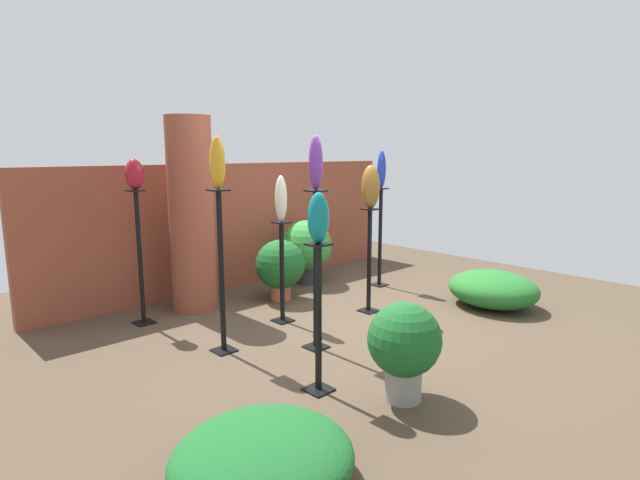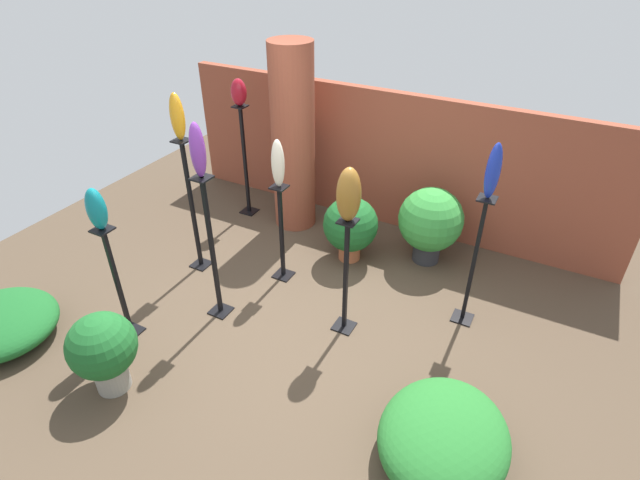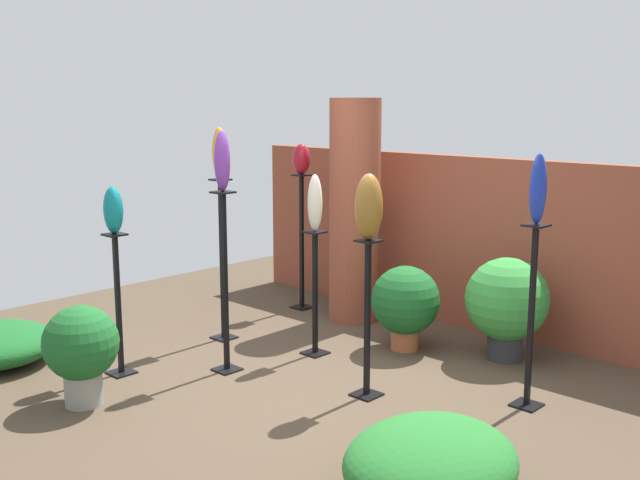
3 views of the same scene
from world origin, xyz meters
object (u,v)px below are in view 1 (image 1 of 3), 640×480
(art_vase_teal, at_px, (318,218))
(pedestal_ruby, at_px, (140,263))
(pedestal_teal, at_px, (318,325))
(art_vase_cobalt, at_px, (382,169))
(art_vase_amber, at_px, (217,163))
(pedestal_amber, at_px, (221,278))
(brick_pillar, at_px, (192,215))
(art_vase_ruby, at_px, (135,174))
(art_vase_bronze, at_px, (371,187))
(potted_plant_walkway_edge, at_px, (280,266))
(potted_plant_mid_left, at_px, (307,247))
(potted_plant_mid_right, at_px, (404,344))
(pedestal_violet, at_px, (316,277))
(art_vase_ivory, at_px, (281,199))
(pedestal_ivory, at_px, (282,277))
(pedestal_cobalt, at_px, (380,241))
(pedestal_bronze, at_px, (369,265))
(art_vase_violet, at_px, (316,163))

(art_vase_teal, bearing_deg, pedestal_ruby, 97.51)
(pedestal_teal, height_order, art_vase_cobalt, art_vase_cobalt)
(art_vase_amber, bearing_deg, pedestal_amber, 180.00)
(brick_pillar, relative_size, art_vase_ruby, 7.03)
(art_vase_ruby, relative_size, art_vase_cobalt, 0.64)
(pedestal_ruby, height_order, art_vase_amber, art_vase_amber)
(art_vase_bronze, xyz_separation_m, potted_plant_walkway_edge, (-0.46, 1.08, -1.03))
(art_vase_cobalt, xyz_separation_m, potted_plant_mid_left, (-0.65, 0.81, -1.11))
(potted_plant_mid_right, bearing_deg, pedestal_violet, 79.89)
(pedestal_teal, height_order, pedestal_amber, pedestal_amber)
(art_vase_ivory, bearing_deg, pedestal_violet, -107.01)
(potted_plant_mid_left, bearing_deg, potted_plant_mid_right, -119.97)
(pedestal_amber, xyz_separation_m, art_vase_cobalt, (2.90, 0.52, 0.91))
(pedestal_violet, relative_size, potted_plant_walkway_edge, 1.96)
(art_vase_teal, bearing_deg, art_vase_cobalt, 31.53)
(art_vase_cobalt, relative_size, potted_plant_mid_left, 0.56)
(pedestal_ivory, distance_m, potted_plant_mid_left, 1.67)
(art_vase_ruby, xyz_separation_m, art_vase_teal, (0.32, -2.46, -0.25))
(pedestal_ivory, bearing_deg, art_vase_teal, -119.52)
(pedestal_cobalt, xyz_separation_m, art_vase_amber, (-2.90, -0.52, 1.13))
(brick_pillar, height_order, art_vase_amber, brick_pillar)
(pedestal_ivory, bearing_deg, art_vase_bronze, -23.98)
(pedestal_ivory, relative_size, potted_plant_mid_left, 1.24)
(potted_plant_mid_left, bearing_deg, pedestal_ivory, -141.15)
(pedestal_teal, distance_m, potted_plant_mid_left, 3.30)
(pedestal_bronze, relative_size, art_vase_amber, 2.59)
(brick_pillar, bearing_deg, art_vase_cobalt, -18.98)
(art_vase_bronze, bearing_deg, pedestal_violet, -162.21)
(pedestal_ruby, xyz_separation_m, potted_plant_walkway_edge, (1.66, -0.34, -0.24))
(art_vase_cobalt, height_order, potted_plant_mid_right, art_vase_cobalt)
(art_vase_teal, bearing_deg, art_vase_ivory, 60.48)
(pedestal_amber, xyz_separation_m, art_vase_ruby, (-0.21, 1.27, 0.92))
(pedestal_bronze, bearing_deg, pedestal_cobalt, 33.88)
(pedestal_amber, height_order, art_vase_ivory, art_vase_ivory)
(brick_pillar, distance_m, pedestal_ivory, 1.33)
(brick_pillar, distance_m, pedestal_amber, 1.49)
(art_vase_teal, height_order, art_vase_violet, art_vase_violet)
(pedestal_ivory, relative_size, potted_plant_mid_right, 1.47)
(art_vase_bronze, bearing_deg, pedestal_amber, 175.54)
(pedestal_ivory, bearing_deg, art_vase_amber, -163.55)
(art_vase_amber, bearing_deg, art_vase_teal, -84.65)
(art_vase_bronze, height_order, art_vase_amber, art_vase_amber)
(pedestal_bronze, relative_size, art_vase_bronze, 2.48)
(potted_plant_walkway_edge, bearing_deg, art_vase_cobalt, -16.01)
(pedestal_ivory, xyz_separation_m, art_vase_ivory, (0.00, -0.00, 0.86))
(pedestal_violet, height_order, art_vase_ruby, art_vase_ruby)
(pedestal_ruby, bearing_deg, potted_plant_walkway_edge, -11.47)
(pedestal_cobalt, bearing_deg, art_vase_bronze, -146.12)
(pedestal_amber, relative_size, potted_plant_mid_right, 2.01)
(brick_pillar, bearing_deg, potted_plant_walkway_edge, -23.20)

